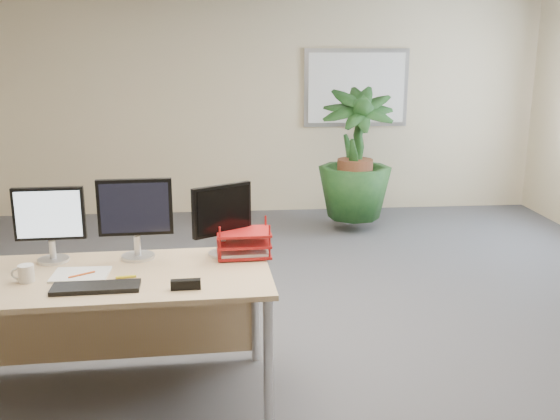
{
  "coord_description": "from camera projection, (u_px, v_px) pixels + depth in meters",
  "views": [
    {
      "loc": [
        -0.43,
        -3.77,
        2.01
      ],
      "look_at": [
        -0.07,
        0.35,
        0.94
      ],
      "focal_mm": 40.0,
      "sensor_mm": 36.0,
      "label": 1
    }
  ],
  "objects": [
    {
      "name": "floor",
      "position": [
        295.0,
        359.0,
        4.17
      ],
      "size": [
        8.0,
        8.0,
        0.0
      ],
      "primitive_type": "plane",
      "color": "#46464B",
      "rests_on": "ground"
    },
    {
      "name": "back_wall",
      "position": [
        260.0,
        105.0,
        7.7
      ],
      "size": [
        7.0,
        0.04,
        2.7
      ],
      "primitive_type": "cube",
      "color": "beige",
      "rests_on": "floor"
    },
    {
      "name": "coffee_mug",
      "position": [
        26.0,
        273.0,
        3.39
      ],
      "size": [
        0.12,
        0.09,
        0.1
      ],
      "color": "silver",
      "rests_on": "desk"
    },
    {
      "name": "floor_plant",
      "position": [
        355.0,
        166.0,
        6.98
      ],
      "size": [
        0.91,
        0.91,
        1.5
      ],
      "primitive_type": "imported",
      "rotation": [
        0.0,
        0.0,
        -0.09
      ],
      "color": "#153917",
      "rests_on": "floor"
    },
    {
      "name": "orange_pen",
      "position": [
        82.0,
        274.0,
        3.46
      ],
      "size": [
        0.13,
        0.09,
        0.01
      ],
      "primitive_type": "cylinder",
      "rotation": [
        0.0,
        1.57,
        0.58
      ],
      "color": "#D95318",
      "rests_on": "spiral_notebook"
    },
    {
      "name": "monitor_right",
      "position": [
        135.0,
        213.0,
        3.71
      ],
      "size": [
        0.44,
        0.2,
        0.49
      ],
      "color": "silver",
      "rests_on": "desk"
    },
    {
      "name": "desk",
      "position": [
        94.0,
        296.0,
        3.64
      ],
      "size": [
        2.07,
        0.95,
        0.78
      ],
      "color": "tan",
      "rests_on": "floor"
    },
    {
      "name": "monitor_dark",
      "position": [
        222.0,
        215.0,
        3.77
      ],
      "size": [
        0.36,
        0.24,
        0.44
      ],
      "color": "silver",
      "rests_on": "desk"
    },
    {
      "name": "keyboard",
      "position": [
        96.0,
        287.0,
        3.28
      ],
      "size": [
        0.46,
        0.17,
        0.03
      ],
      "primitive_type": "cube",
      "rotation": [
        0.0,
        0.0,
        0.04
      ],
      "color": "black",
      "rests_on": "desk"
    },
    {
      "name": "stapler",
      "position": [
        186.0,
        284.0,
        3.29
      ],
      "size": [
        0.16,
        0.05,
        0.05
      ],
      "primitive_type": "cube",
      "rotation": [
        0.0,
        0.0,
        0.04
      ],
      "color": "black",
      "rests_on": "desk"
    },
    {
      "name": "whiteboard",
      "position": [
        356.0,
        88.0,
        7.71
      ],
      "size": [
        1.3,
        0.04,
        0.95
      ],
      "color": "#A2A2A6",
      "rests_on": "back_wall"
    },
    {
      "name": "monitor_left",
      "position": [
        50.0,
        219.0,
        3.66
      ],
      "size": [
        0.41,
        0.18,
        0.45
      ],
      "color": "silver",
      "rests_on": "desk"
    },
    {
      "name": "yellow_highlighter",
      "position": [
        126.0,
        277.0,
        3.45
      ],
      "size": [
        0.11,
        0.03,
        0.01
      ],
      "primitive_type": "cylinder",
      "rotation": [
        0.0,
        1.57,
        0.15
      ],
      "color": "yellow",
      "rests_on": "desk"
    },
    {
      "name": "spiral_notebook",
      "position": [
        81.0,
        275.0,
        3.49
      ],
      "size": [
        0.31,
        0.23,
        0.01
      ],
      "primitive_type": "cube",
      "rotation": [
        0.0,
        0.0,
        -0.01
      ],
      "color": "silver",
      "rests_on": "desk"
    },
    {
      "name": "letter_tray",
      "position": [
        244.0,
        245.0,
        3.81
      ],
      "size": [
        0.33,
        0.26,
        0.15
      ],
      "color": "#A31414",
      "rests_on": "desk"
    }
  ]
}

